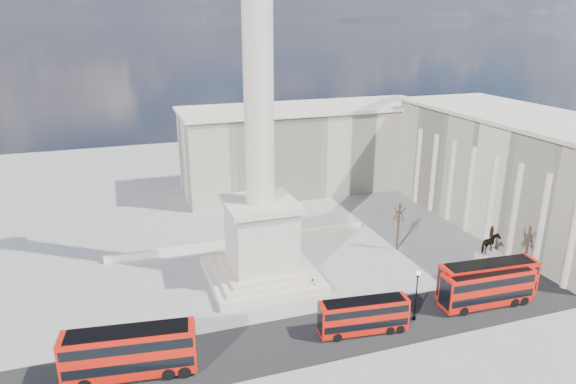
{
  "coord_description": "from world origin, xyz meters",
  "views": [
    {
      "loc": [
        -16.39,
        -54.19,
        32.54
      ],
      "look_at": [
        3.01,
        3.0,
        12.34
      ],
      "focal_mm": 32.0,
      "sensor_mm": 36.0,
      "label": 1
    }
  ],
  "objects_px": {
    "equestrian_statue": "(488,262)",
    "pedestrian_walking": "(487,275)",
    "red_bus_a": "(131,352)",
    "pedestrian_crossing": "(312,285)",
    "red_bus_d": "(488,280)",
    "red_bus_c": "(488,288)",
    "pedestrian_standing": "(451,287)",
    "victorian_lamp": "(416,291)",
    "nelsons_column": "(260,185)",
    "red_bus_b": "(364,316)"
  },
  "relations": [
    {
      "from": "equestrian_statue",
      "to": "pedestrian_standing",
      "type": "height_order",
      "value": "equestrian_statue"
    },
    {
      "from": "nelsons_column",
      "to": "red_bus_b",
      "type": "relative_size",
      "value": 4.97
    },
    {
      "from": "red_bus_c",
      "to": "pedestrian_walking",
      "type": "bearing_deg",
      "value": 52.71
    },
    {
      "from": "victorian_lamp",
      "to": "pedestrian_standing",
      "type": "relative_size",
      "value": 3.81
    },
    {
      "from": "red_bus_d",
      "to": "pedestrian_crossing",
      "type": "relative_size",
      "value": 6.82
    },
    {
      "from": "pedestrian_walking",
      "to": "victorian_lamp",
      "type": "bearing_deg",
      "value": 166.67
    },
    {
      "from": "red_bus_b",
      "to": "victorian_lamp",
      "type": "xyz_separation_m",
      "value": [
        6.66,
        0.37,
        1.56
      ]
    },
    {
      "from": "red_bus_b",
      "to": "pedestrian_crossing",
      "type": "distance_m",
      "value": 10.37
    },
    {
      "from": "red_bus_d",
      "to": "equestrian_statue",
      "type": "distance_m",
      "value": 5.22
    },
    {
      "from": "nelsons_column",
      "to": "red_bus_b",
      "type": "distance_m",
      "value": 20.43
    },
    {
      "from": "red_bus_a",
      "to": "equestrian_statue",
      "type": "distance_m",
      "value": 45.3
    },
    {
      "from": "nelsons_column",
      "to": "red_bus_d",
      "type": "distance_m",
      "value": 30.24
    },
    {
      "from": "nelsons_column",
      "to": "red_bus_a",
      "type": "bearing_deg",
      "value": -138.61
    },
    {
      "from": "red_bus_d",
      "to": "pedestrian_crossing",
      "type": "bearing_deg",
      "value": 160.3
    },
    {
      "from": "equestrian_statue",
      "to": "pedestrian_walking",
      "type": "bearing_deg",
      "value": -58.83
    },
    {
      "from": "nelsons_column",
      "to": "red_bus_b",
      "type": "bearing_deg",
      "value": -65.94
    },
    {
      "from": "victorian_lamp",
      "to": "equestrian_statue",
      "type": "bearing_deg",
      "value": 20.32
    },
    {
      "from": "red_bus_a",
      "to": "equestrian_statue",
      "type": "height_order",
      "value": "equestrian_statue"
    },
    {
      "from": "pedestrian_standing",
      "to": "pedestrian_crossing",
      "type": "relative_size",
      "value": 0.89
    },
    {
      "from": "pedestrian_standing",
      "to": "pedestrian_crossing",
      "type": "xyz_separation_m",
      "value": [
        -16.48,
        5.78,
        0.1
      ]
    },
    {
      "from": "red_bus_b",
      "to": "red_bus_c",
      "type": "bearing_deg",
      "value": 7.43
    },
    {
      "from": "red_bus_c",
      "to": "red_bus_b",
      "type": "bearing_deg",
      "value": -176.29
    },
    {
      "from": "equestrian_statue",
      "to": "red_bus_b",
      "type": "bearing_deg",
      "value": -164.93
    },
    {
      "from": "pedestrian_standing",
      "to": "nelsons_column",
      "type": "bearing_deg",
      "value": -26.6
    },
    {
      "from": "red_bus_c",
      "to": "victorian_lamp",
      "type": "relative_size",
      "value": 1.86
    },
    {
      "from": "victorian_lamp",
      "to": "pedestrian_walking",
      "type": "bearing_deg",
      "value": 19.83
    },
    {
      "from": "equestrian_statue",
      "to": "pedestrian_crossing",
      "type": "height_order",
      "value": "equestrian_statue"
    },
    {
      "from": "red_bus_c",
      "to": "red_bus_d",
      "type": "distance_m",
      "value": 1.58
    },
    {
      "from": "nelsons_column",
      "to": "equestrian_statue",
      "type": "distance_m",
      "value": 31.32
    },
    {
      "from": "red_bus_c",
      "to": "pedestrian_crossing",
      "type": "distance_m",
      "value": 20.98
    },
    {
      "from": "red_bus_c",
      "to": "pedestrian_walking",
      "type": "height_order",
      "value": "red_bus_c"
    },
    {
      "from": "equestrian_statue",
      "to": "red_bus_d",
      "type": "bearing_deg",
      "value": -127.99
    },
    {
      "from": "nelsons_column",
      "to": "red_bus_c",
      "type": "height_order",
      "value": "nelsons_column"
    },
    {
      "from": "red_bus_a",
      "to": "pedestrian_walking",
      "type": "distance_m",
      "value": 45.39
    },
    {
      "from": "nelsons_column",
      "to": "red_bus_c",
      "type": "relative_size",
      "value": 4.32
    },
    {
      "from": "pedestrian_walking",
      "to": "red_bus_b",
      "type": "bearing_deg",
      "value": 161.58
    },
    {
      "from": "victorian_lamp",
      "to": "pedestrian_crossing",
      "type": "height_order",
      "value": "victorian_lamp"
    },
    {
      "from": "equestrian_statue",
      "to": "pedestrian_walking",
      "type": "distance_m",
      "value": 1.84
    },
    {
      "from": "red_bus_a",
      "to": "pedestrian_crossing",
      "type": "relative_size",
      "value": 6.95
    },
    {
      "from": "red_bus_c",
      "to": "equestrian_statue",
      "type": "xyz_separation_m",
      "value": [
        4.26,
        5.27,
        0.21
      ]
    },
    {
      "from": "nelsons_column",
      "to": "pedestrian_crossing",
      "type": "xyz_separation_m",
      "value": [
        5.0,
        -5.72,
        -12.0
      ]
    },
    {
      "from": "red_bus_c",
      "to": "pedestrian_standing",
      "type": "height_order",
      "value": "red_bus_c"
    },
    {
      "from": "equestrian_statue",
      "to": "pedestrian_walking",
      "type": "relative_size",
      "value": 4.74
    },
    {
      "from": "red_bus_a",
      "to": "equestrian_statue",
      "type": "relative_size",
      "value": 1.65
    },
    {
      "from": "red_bus_d",
      "to": "pedestrian_walking",
      "type": "bearing_deg",
      "value": 54.81
    },
    {
      "from": "red_bus_a",
      "to": "pedestrian_crossing",
      "type": "distance_m",
      "value": 24.28
    },
    {
      "from": "red_bus_d",
      "to": "pedestrian_walking",
      "type": "xyz_separation_m",
      "value": [
        3.28,
        4.0,
        -1.8
      ]
    },
    {
      "from": "pedestrian_crossing",
      "to": "red_bus_c",
      "type": "bearing_deg",
      "value": -141.53
    },
    {
      "from": "victorian_lamp",
      "to": "pedestrian_walking",
      "type": "relative_size",
      "value": 3.82
    },
    {
      "from": "pedestrian_walking",
      "to": "pedestrian_crossing",
      "type": "bearing_deg",
      "value": 135.36
    }
  ]
}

